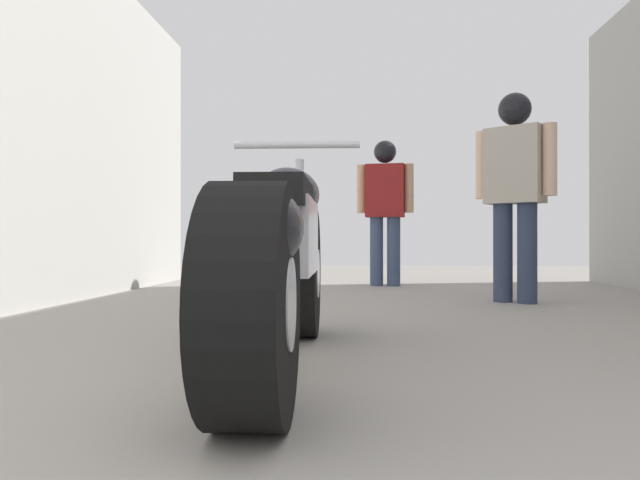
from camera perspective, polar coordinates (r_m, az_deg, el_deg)
ground_plane at (r=3.67m, az=7.76°, el=-7.93°), size 16.92×16.92×0.00m
motorcycle_maroon_cruiser at (r=2.27m, az=-3.84°, el=-1.99°), size 0.64×2.16×1.01m
mechanic_in_blue at (r=5.04m, az=18.45°, el=5.84°), size 0.61×0.47×1.71m
mechanic_with_helmet at (r=6.61m, az=6.36°, el=4.01°), size 0.64×0.29×1.63m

